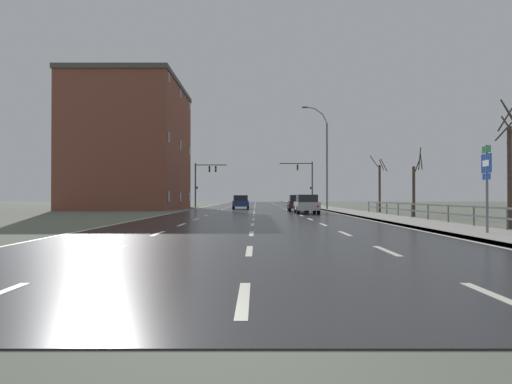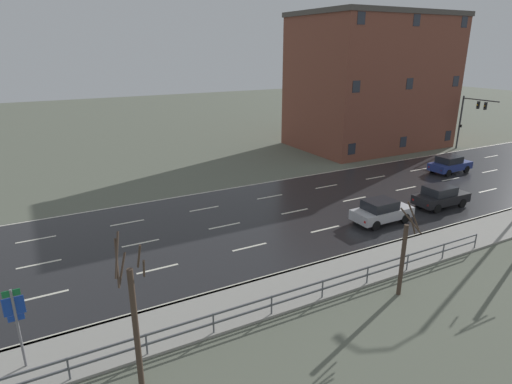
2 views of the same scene
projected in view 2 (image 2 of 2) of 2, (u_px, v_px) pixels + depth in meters
name	position (u px, v px, depth m)	size (l,w,h in m)	color
ground_plane	(471.00, 176.00, 38.66)	(160.00, 160.00, 0.12)	#5B6051
guardrail	(243.00, 311.00, 17.59)	(0.07, 29.50, 1.00)	#515459
highway_sign	(16.00, 319.00, 14.76)	(0.09, 0.68, 3.24)	slate
traffic_signal_left	(469.00, 114.00, 46.74)	(4.24, 0.36, 5.89)	#38383A
car_far_left	(441.00, 196.00, 30.77)	(1.92, 4.15, 1.57)	black
car_mid_centre	(381.00, 211.00, 27.99)	(1.85, 4.11, 1.57)	#B7B7BC
car_near_left	(450.00, 164.00, 39.17)	(1.91, 4.14, 1.57)	navy
brick_building	(371.00, 81.00, 48.32)	(11.49, 16.75, 14.52)	brown
bare_tree_near	(135.00, 320.00, 13.86)	(1.00, 1.02, 5.60)	#423328
bare_tree_mid	(404.00, 255.00, 19.37)	(0.80, 1.12, 4.81)	#423328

